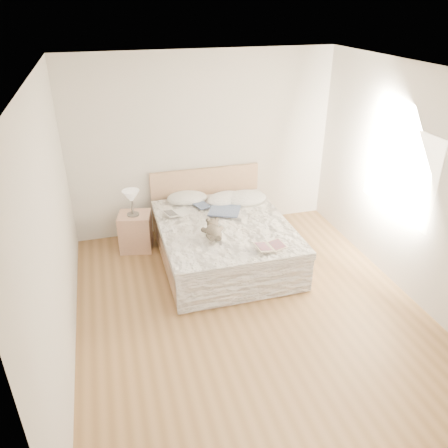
{
  "coord_description": "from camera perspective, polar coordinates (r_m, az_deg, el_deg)",
  "views": [
    {
      "loc": [
        -1.43,
        -3.93,
        3.33
      ],
      "look_at": [
        -0.02,
        1.05,
        0.62
      ],
      "focal_mm": 35.0,
      "sensor_mm": 36.0,
      "label": 1
    }
  ],
  "objects": [
    {
      "name": "ceiling",
      "position": [
        4.23,
        4.39,
        19.01
      ],
      "size": [
        4.0,
        4.5,
        0.0
      ],
      "primitive_type": "cube",
      "color": "white",
      "rests_on": "ground"
    },
    {
      "name": "wall_back",
      "position": [
        6.64,
        -2.71,
        10.27
      ],
      "size": [
        4.0,
        0.02,
        2.7
      ],
      "primitive_type": "cube",
      "color": "silver",
      "rests_on": "ground"
    },
    {
      "name": "wall_right",
      "position": [
        5.58,
        23.64,
        4.46
      ],
      "size": [
        0.02,
        4.5,
        2.7
      ],
      "primitive_type": "cube",
      "color": "silver",
      "rests_on": "ground"
    },
    {
      "name": "nightstand",
      "position": [
        6.49,
        -11.47,
        -0.98
      ],
      "size": [
        0.52,
        0.49,
        0.56
      ],
      "primitive_type": "cube",
      "rotation": [
        0.0,
        0.0,
        -0.21
      ],
      "color": "tan",
      "rests_on": "floor"
    },
    {
      "name": "table_lamp",
      "position": [
        6.23,
        -12.02,
        3.38
      ],
      "size": [
        0.3,
        0.3,
        0.38
      ],
      "color": "#4E4843",
      "rests_on": "nightstand"
    },
    {
      "name": "pillow_left",
      "position": [
        6.58,
        -4.86,
        3.41
      ],
      "size": [
        0.64,
        0.48,
        0.18
      ],
      "primitive_type": "ellipsoid",
      "rotation": [
        0.0,
        0.0,
        -0.1
      ],
      "color": "white",
      "rests_on": "bed"
    },
    {
      "name": "wall_front",
      "position": [
        2.96,
        18.86,
        -16.13
      ],
      "size": [
        4.0,
        0.02,
        2.7
      ],
      "primitive_type": "cube",
      "color": "silver",
      "rests_on": "ground"
    },
    {
      "name": "childrens_book",
      "position": [
        5.33,
        6.03,
        -2.96
      ],
      "size": [
        0.39,
        0.28,
        0.02
      ],
      "primitive_type": "cube",
      "rotation": [
        0.0,
        0.0,
        0.1
      ],
      "color": "beige",
      "rests_on": "bed"
    },
    {
      "name": "photo_book",
      "position": [
        6.14,
        -6.17,
        1.4
      ],
      "size": [
        0.41,
        0.34,
        0.03
      ],
      "primitive_type": "cube",
      "rotation": [
        0.0,
        0.0,
        0.3
      ],
      "color": "silver",
      "rests_on": "bed"
    },
    {
      "name": "wall_left",
      "position": [
        4.43,
        -21.41,
        -0.94
      ],
      "size": [
        0.02,
        4.5,
        2.7
      ],
      "primitive_type": "cube",
      "color": "silver",
      "rests_on": "ground"
    },
    {
      "name": "blouse",
      "position": [
        6.29,
        0.24,
        2.22
      ],
      "size": [
        0.9,
        0.92,
        0.03
      ],
      "primitive_type": null,
      "rotation": [
        0.0,
        0.0,
        -0.44
      ],
      "color": "#394767",
      "rests_on": "bed"
    },
    {
      "name": "pillow_right",
      "position": [
        6.55,
        2.69,
        3.37
      ],
      "size": [
        0.68,
        0.48,
        0.2
      ],
      "primitive_type": "ellipsoid",
      "rotation": [
        0.0,
        0.0,
        -0.02
      ],
      "color": "silver",
      "rests_on": "bed"
    },
    {
      "name": "bed",
      "position": [
        6.11,
        -0.18,
        -1.99
      ],
      "size": [
        1.72,
        2.14,
        1.0
      ],
      "color": "tan",
      "rests_on": "floor"
    },
    {
      "name": "pillow_middle",
      "position": [
        6.53,
        0.2,
        3.32
      ],
      "size": [
        0.69,
        0.58,
        0.18
      ],
      "primitive_type": "ellipsoid",
      "rotation": [
        0.0,
        0.0,
        0.31
      ],
      "color": "white",
      "rests_on": "bed"
    },
    {
      "name": "teddy_bear",
      "position": [
        5.49,
        -1.41,
        -1.57
      ],
      "size": [
        0.28,
        0.37,
        0.18
      ],
      "primitive_type": null,
      "rotation": [
        0.0,
        0.0,
        -0.09
      ],
      "color": "brown",
      "rests_on": "bed"
    },
    {
      "name": "window",
      "position": [
        5.75,
        21.95,
        6.54
      ],
      "size": [
        0.02,
        1.3,
        1.1
      ],
      "primitive_type": "cube",
      "color": "white",
      "rests_on": "wall_right"
    },
    {
      "name": "floor",
      "position": [
        5.34,
        3.34,
        -10.95
      ],
      "size": [
        4.0,
        4.5,
        0.0
      ],
      "primitive_type": "cube",
      "color": "brown",
      "rests_on": "ground"
    }
  ]
}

